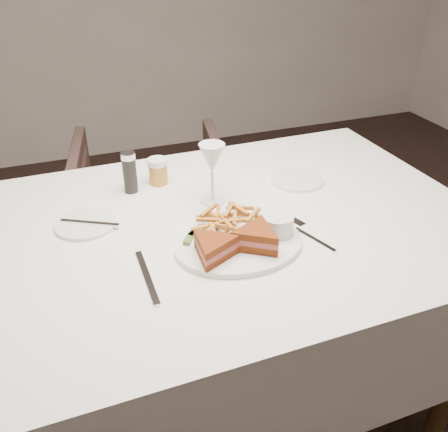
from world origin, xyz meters
TOP-DOWN VIEW (x-y plane):
  - table at (-0.11, 0.17)m, footprint 1.45×0.98m
  - chair_far at (-0.10, 1.10)m, footprint 0.76×0.73m
  - table_setting at (-0.11, 0.14)m, footprint 0.80×0.63m

SIDE VIEW (x-z plane):
  - chair_far at x=-0.10m, z-range 0.00..0.68m
  - table at x=-0.11m, z-range 0.00..0.75m
  - table_setting at x=-0.11m, z-range 0.70..0.88m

